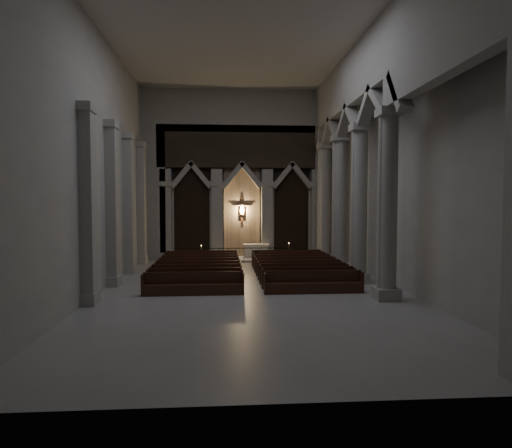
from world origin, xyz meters
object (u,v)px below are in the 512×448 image
Objects in this scene: pews at (249,272)px; candle_stand_left at (201,259)px; candle_stand_right at (289,257)px; worshipper at (257,259)px; altar at (256,250)px; altar_rail at (244,253)px.

candle_stand_left is at bearing 116.79° from pews.
candle_stand_left is 0.93× the size of candle_stand_right.
candle_stand_right is at bearing 28.98° from worshipper.
candle_stand_left reaches higher than worshipper.
pews is (-3.09, -6.10, -0.03)m from candle_stand_right.
candle_stand_right is at bearing 63.11° from pews.
candle_stand_right is at bearing 5.34° from candle_stand_left.
worshipper is (0.73, 3.42, 0.24)m from pews.
worshipper is at bearing -93.39° from altar.
altar is 0.33× the size of altar_rail.
worshipper reaches higher than pews.
worshipper reaches higher than altar.
altar is 1.39× the size of candle_stand_right.
worshipper is at bearing -71.01° from altar_rail.
altar_rail is 4.17× the size of candle_stand_right.
altar_rail is 4.82× the size of worshipper.
altar_rail reaches higher than pews.
altar_rail is at bearing 90.00° from pews.
worshipper is (-2.36, -2.67, 0.21)m from candle_stand_right.
worshipper is at bearing -131.49° from candle_stand_right.
altar is at bearing 65.72° from altar_rail.
candle_stand_left is 1.07× the size of worshipper.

